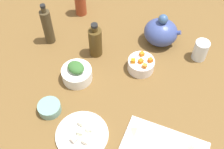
# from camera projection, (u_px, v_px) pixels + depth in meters

# --- Properties ---
(tabletop) EXTENTS (1.90, 1.90, 0.03)m
(tabletop) POSITION_uv_depth(u_px,v_px,m) (112.00, 83.00, 1.28)
(tabletop) COLOR brown
(tabletop) RESTS_ON ground
(plate_tofu) EXTENTS (0.21, 0.21, 0.01)m
(plate_tofu) POSITION_uv_depth(u_px,v_px,m) (82.00, 135.00, 1.11)
(plate_tofu) COLOR white
(plate_tofu) RESTS_ON tabletop
(bowl_greens) EXTENTS (0.13, 0.13, 0.06)m
(bowl_greens) POSITION_uv_depth(u_px,v_px,m) (77.00, 74.00, 1.26)
(bowl_greens) COLOR white
(bowl_greens) RESTS_ON tabletop
(bowl_carrots) EXTENTS (0.12, 0.12, 0.06)m
(bowl_carrots) POSITION_uv_depth(u_px,v_px,m) (141.00, 65.00, 1.29)
(bowl_carrots) COLOR white
(bowl_carrots) RESTS_ON tabletop
(bowl_small_side) EXTENTS (0.09, 0.09, 0.04)m
(bowl_small_side) POSITION_uv_depth(u_px,v_px,m) (49.00, 108.00, 1.16)
(bowl_small_side) COLOR #73A194
(bowl_small_side) RESTS_ON tabletop
(teapot) EXTENTS (0.18, 0.15, 0.17)m
(teapot) POSITION_uv_depth(u_px,v_px,m) (161.00, 32.00, 1.37)
(teapot) COLOR #3C4D8E
(teapot) RESTS_ON tabletop
(bottle_0) EXTENTS (0.06, 0.06, 0.18)m
(bottle_0) POSITION_uv_depth(u_px,v_px,m) (95.00, 42.00, 1.31)
(bottle_0) COLOR #4B3716
(bottle_0) RESTS_ON tabletop
(bottle_1) EXTENTS (0.05, 0.05, 0.22)m
(bottle_1) POSITION_uv_depth(u_px,v_px,m) (47.00, 26.00, 1.35)
(bottle_1) COLOR #433721
(bottle_1) RESTS_ON tabletop
(bottle_2) EXTENTS (0.06, 0.06, 0.21)m
(bottle_2) POSITION_uv_depth(u_px,v_px,m) (80.00, 0.00, 1.48)
(bottle_2) COLOR #94391F
(bottle_2) RESTS_ON tabletop
(drinking_glass_0) EXTENTS (0.07, 0.07, 0.10)m
(drinking_glass_0) POSITION_uv_depth(u_px,v_px,m) (201.00, 50.00, 1.32)
(drinking_glass_0) COLOR white
(drinking_glass_0) RESTS_ON tabletop
(carrot_cube_0) EXTENTS (0.02, 0.02, 0.02)m
(carrot_cube_0) POSITION_uv_depth(u_px,v_px,m) (133.00, 61.00, 1.26)
(carrot_cube_0) COLOR orange
(carrot_cube_0) RESTS_ON bowl_carrots
(carrot_cube_1) EXTENTS (0.03, 0.03, 0.02)m
(carrot_cube_1) POSITION_uv_depth(u_px,v_px,m) (142.00, 54.00, 1.28)
(carrot_cube_1) COLOR orange
(carrot_cube_1) RESTS_ON bowl_carrots
(carrot_cube_2) EXTENTS (0.02, 0.02, 0.02)m
(carrot_cube_2) POSITION_uv_depth(u_px,v_px,m) (141.00, 61.00, 1.26)
(carrot_cube_2) COLOR orange
(carrot_cube_2) RESTS_ON bowl_carrots
(carrot_cube_3) EXTENTS (0.03, 0.03, 0.02)m
(carrot_cube_3) POSITION_uv_depth(u_px,v_px,m) (150.00, 60.00, 1.26)
(carrot_cube_3) COLOR orange
(carrot_cube_3) RESTS_ON bowl_carrots
(carrot_cube_4) EXTENTS (0.02, 0.02, 0.02)m
(carrot_cube_4) POSITION_uv_depth(u_px,v_px,m) (145.00, 66.00, 1.24)
(carrot_cube_4) COLOR orange
(carrot_cube_4) RESTS_ON bowl_carrots
(chopped_greens_mound) EXTENTS (0.10, 0.09, 0.04)m
(chopped_greens_mound) POSITION_uv_depth(u_px,v_px,m) (76.00, 67.00, 1.22)
(chopped_greens_mound) COLOR #37692E
(chopped_greens_mound) RESTS_ON bowl_greens
(tofu_cube_0) EXTENTS (0.03, 0.03, 0.02)m
(tofu_cube_0) POSITION_uv_depth(u_px,v_px,m) (80.00, 132.00, 1.09)
(tofu_cube_0) COLOR white
(tofu_cube_0) RESTS_ON plate_tofu
(tofu_cube_1) EXTENTS (0.03, 0.03, 0.02)m
(tofu_cube_1) POSITION_uv_depth(u_px,v_px,m) (81.00, 122.00, 1.12)
(tofu_cube_1) COLOR white
(tofu_cube_1) RESTS_ON plate_tofu
(tofu_cube_2) EXTENTS (0.03, 0.03, 0.02)m
(tofu_cube_2) POSITION_uv_depth(u_px,v_px,m) (74.00, 139.00, 1.08)
(tofu_cube_2) COLOR #F9E0CE
(tofu_cube_2) RESTS_ON plate_tofu
(tofu_cube_3) EXTENTS (0.03, 0.03, 0.02)m
(tofu_cube_3) POSITION_uv_depth(u_px,v_px,m) (89.00, 129.00, 1.10)
(tofu_cube_3) COLOR white
(tofu_cube_3) RESTS_ON plate_tofu
(tofu_cube_4) EXTENTS (0.02, 0.02, 0.02)m
(tofu_cube_4) POSITION_uv_depth(u_px,v_px,m) (86.00, 141.00, 1.07)
(tofu_cube_4) COLOR #F5E7CE
(tofu_cube_4) RESTS_ON plate_tofu
(dumpling_2) EXTENTS (0.06, 0.06, 0.02)m
(dumpling_2) POSITION_uv_depth(u_px,v_px,m) (171.00, 148.00, 1.06)
(dumpling_2) COLOR beige
(dumpling_2) RESTS_ON cutting_board
(dumpling_4) EXTENTS (0.06, 0.06, 0.02)m
(dumpling_4) POSITION_uv_depth(u_px,v_px,m) (138.00, 130.00, 1.10)
(dumpling_4) COLOR beige
(dumpling_4) RESTS_ON cutting_board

